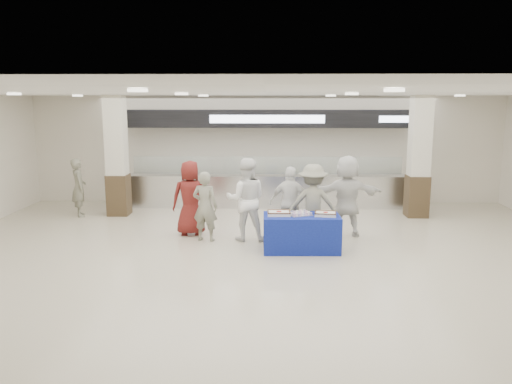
{
  "coord_description": "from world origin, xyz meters",
  "views": [
    {
      "loc": [
        0.04,
        -8.94,
        3.05
      ],
      "look_at": [
        -0.22,
        1.6,
        1.12
      ],
      "focal_mm": 35.0,
      "sensor_mm": 36.0,
      "label": 1
    }
  ],
  "objects_px": {
    "display_table": "(301,233)",
    "chef_short": "(291,203)",
    "sheet_cake_left": "(279,213)",
    "civilian_maroon": "(191,198)",
    "soldier_a": "(205,206)",
    "cupcake_tray": "(300,213)",
    "chef_tall": "(246,199)",
    "soldier_bg": "(79,187)",
    "sheet_cake_right": "(326,214)",
    "soldier_b": "(313,204)",
    "civilian_white": "(347,196)"
  },
  "relations": [
    {
      "from": "cupcake_tray",
      "to": "civilian_white",
      "type": "xyz_separation_m",
      "value": [
        1.13,
        1.19,
        0.14
      ]
    },
    {
      "from": "soldier_a",
      "to": "cupcake_tray",
      "type": "bearing_deg",
      "value": 174.16
    },
    {
      "from": "soldier_b",
      "to": "display_table",
      "type": "bearing_deg",
      "value": 68.09
    },
    {
      "from": "sheet_cake_left",
      "to": "soldier_a",
      "type": "height_order",
      "value": "soldier_a"
    },
    {
      "from": "sheet_cake_left",
      "to": "soldier_b",
      "type": "height_order",
      "value": "soldier_b"
    },
    {
      "from": "sheet_cake_left",
      "to": "soldier_b",
      "type": "xyz_separation_m",
      "value": [
        0.75,
        0.65,
        0.06
      ]
    },
    {
      "from": "chef_short",
      "to": "soldier_b",
      "type": "xyz_separation_m",
      "value": [
        0.46,
        -0.31,
        0.05
      ]
    },
    {
      "from": "display_table",
      "to": "soldier_bg",
      "type": "bearing_deg",
      "value": 151.07
    },
    {
      "from": "sheet_cake_left",
      "to": "sheet_cake_right",
      "type": "relative_size",
      "value": 0.99
    },
    {
      "from": "display_table",
      "to": "sheet_cake_right",
      "type": "xyz_separation_m",
      "value": [
        0.48,
        -0.03,
        0.42
      ]
    },
    {
      "from": "soldier_b",
      "to": "civilian_white",
      "type": "bearing_deg",
      "value": -143.76
    },
    {
      "from": "chef_short",
      "to": "cupcake_tray",
      "type": "bearing_deg",
      "value": 114.73
    },
    {
      "from": "sheet_cake_left",
      "to": "soldier_bg",
      "type": "distance_m",
      "value": 6.08
    },
    {
      "from": "sheet_cake_right",
      "to": "soldier_b",
      "type": "bearing_deg",
      "value": 106.6
    },
    {
      "from": "chef_tall",
      "to": "civilian_white",
      "type": "bearing_deg",
      "value": -170.34
    },
    {
      "from": "sheet_cake_right",
      "to": "soldier_bg",
      "type": "relative_size",
      "value": 0.3
    },
    {
      "from": "display_table",
      "to": "chef_short",
      "type": "distance_m",
      "value": 1.07
    },
    {
      "from": "chef_tall",
      "to": "soldier_bg",
      "type": "height_order",
      "value": "chef_tall"
    },
    {
      "from": "civilian_white",
      "to": "soldier_b",
      "type": "bearing_deg",
      "value": 27.18
    },
    {
      "from": "chef_tall",
      "to": "civilian_white",
      "type": "distance_m",
      "value": 2.3
    },
    {
      "from": "chef_short",
      "to": "civilian_white",
      "type": "height_order",
      "value": "civilian_white"
    },
    {
      "from": "display_table",
      "to": "civilian_maroon",
      "type": "relative_size",
      "value": 0.9
    },
    {
      "from": "sheet_cake_left",
      "to": "chef_short",
      "type": "relative_size",
      "value": 0.29
    },
    {
      "from": "sheet_cake_right",
      "to": "chef_short",
      "type": "height_order",
      "value": "chef_short"
    },
    {
      "from": "sheet_cake_left",
      "to": "civilian_maroon",
      "type": "distance_m",
      "value": 2.34
    },
    {
      "from": "chef_short",
      "to": "chef_tall",
      "type": "bearing_deg",
      "value": 25.5
    },
    {
      "from": "soldier_a",
      "to": "chef_tall",
      "type": "bearing_deg",
      "value": -161.45
    },
    {
      "from": "sheet_cake_left",
      "to": "civilian_white",
      "type": "height_order",
      "value": "civilian_white"
    },
    {
      "from": "sheet_cake_left",
      "to": "civilian_maroon",
      "type": "height_order",
      "value": "civilian_maroon"
    },
    {
      "from": "soldier_a",
      "to": "civilian_white",
      "type": "bearing_deg",
      "value": -157.92
    },
    {
      "from": "sheet_cake_left",
      "to": "soldier_bg",
      "type": "height_order",
      "value": "soldier_bg"
    },
    {
      "from": "civilian_white",
      "to": "display_table",
      "type": "bearing_deg",
      "value": 40.35
    },
    {
      "from": "sheet_cake_right",
      "to": "chef_short",
      "type": "bearing_deg",
      "value": 123.83
    },
    {
      "from": "soldier_bg",
      "to": "cupcake_tray",
      "type": "bearing_deg",
      "value": -144.33
    },
    {
      "from": "sheet_cake_right",
      "to": "chef_tall",
      "type": "height_order",
      "value": "chef_tall"
    },
    {
      "from": "soldier_a",
      "to": "soldier_bg",
      "type": "distance_m",
      "value": 4.34
    },
    {
      "from": "sheet_cake_right",
      "to": "soldier_a",
      "type": "relative_size",
      "value": 0.3
    },
    {
      "from": "soldier_b",
      "to": "chef_tall",
      "type": "bearing_deg",
      "value": -4.17
    },
    {
      "from": "display_table",
      "to": "chef_short",
      "type": "xyz_separation_m",
      "value": [
        -0.18,
        0.95,
        0.44
      ]
    },
    {
      "from": "cupcake_tray",
      "to": "civilian_white",
      "type": "relative_size",
      "value": 0.29
    },
    {
      "from": "sheet_cake_right",
      "to": "soldier_b",
      "type": "xyz_separation_m",
      "value": [
        -0.2,
        0.67,
        0.06
      ]
    },
    {
      "from": "civilian_maroon",
      "to": "chef_tall",
      "type": "relative_size",
      "value": 0.94
    },
    {
      "from": "display_table",
      "to": "soldier_a",
      "type": "distance_m",
      "value": 2.22
    },
    {
      "from": "display_table",
      "to": "sheet_cake_right",
      "type": "relative_size",
      "value": 3.29
    },
    {
      "from": "civilian_maroon",
      "to": "chef_tall",
      "type": "bearing_deg",
      "value": 154.44
    },
    {
      "from": "soldier_a",
      "to": "chef_short",
      "type": "relative_size",
      "value": 0.95
    },
    {
      "from": "cupcake_tray",
      "to": "chef_short",
      "type": "relative_size",
      "value": 0.33
    },
    {
      "from": "civilian_maroon",
      "to": "soldier_b",
      "type": "xyz_separation_m",
      "value": [
        2.74,
        -0.57,
        -0.0
      ]
    },
    {
      "from": "soldier_a",
      "to": "civilian_white",
      "type": "xyz_separation_m",
      "value": [
        3.16,
        0.49,
        0.16
      ]
    },
    {
      "from": "chef_short",
      "to": "soldier_bg",
      "type": "bearing_deg",
      "value": -4.33
    }
  ]
}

